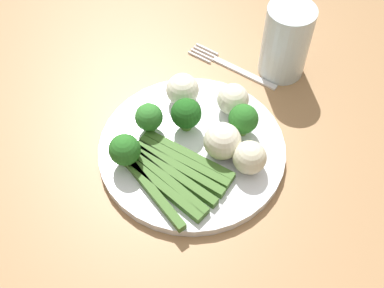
{
  "coord_description": "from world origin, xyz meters",
  "views": [
    {
      "loc": [
        -0.37,
        -0.14,
        1.31
      ],
      "look_at": [
        -0.01,
        0.01,
        0.77
      ],
      "focal_mm": 43.78,
      "sensor_mm": 36.0,
      "label": 1
    }
  ],
  "objects_px": {
    "broccoli_front_left": "(243,119)",
    "cauliflower_near_fork": "(182,90)",
    "asparagus_bundle": "(172,174)",
    "fork": "(231,67)",
    "broccoli_right": "(186,114)",
    "cauliflower_mid": "(233,99)",
    "dining_table": "(198,187)",
    "cauliflower_near_center": "(250,158)",
    "plate": "(192,149)",
    "cauliflower_back_right": "(223,139)",
    "broccoli_left": "(149,118)",
    "water_glass": "(286,41)",
    "broccoli_front": "(125,150)"
  },
  "relations": [
    {
      "from": "asparagus_bundle",
      "to": "broccoli_front_left",
      "type": "xyz_separation_m",
      "value": [
        0.11,
        -0.07,
        0.02
      ]
    },
    {
      "from": "asparagus_bundle",
      "to": "broccoli_front",
      "type": "relative_size",
      "value": 3.05
    },
    {
      "from": "cauliflower_near_center",
      "to": "water_glass",
      "type": "xyz_separation_m",
      "value": [
        0.22,
        0.01,
        0.02
      ]
    },
    {
      "from": "dining_table",
      "to": "broccoli_right",
      "type": "height_order",
      "value": "broccoli_right"
    },
    {
      "from": "broccoli_right",
      "to": "cauliflower_near_center",
      "type": "height_order",
      "value": "broccoli_right"
    },
    {
      "from": "broccoli_right",
      "to": "cauliflower_mid",
      "type": "distance_m",
      "value": 0.08
    },
    {
      "from": "asparagus_bundle",
      "to": "plate",
      "type": "bearing_deg",
      "value": 100.42
    },
    {
      "from": "plate",
      "to": "cauliflower_mid",
      "type": "bearing_deg",
      "value": -20.18
    },
    {
      "from": "dining_table",
      "to": "broccoli_left",
      "type": "relative_size",
      "value": 23.49
    },
    {
      "from": "asparagus_bundle",
      "to": "broccoli_front_left",
      "type": "distance_m",
      "value": 0.13
    },
    {
      "from": "broccoli_front_left",
      "to": "cauliflower_near_center",
      "type": "height_order",
      "value": "broccoli_front_left"
    },
    {
      "from": "cauliflower_near_fork",
      "to": "cauliflower_mid",
      "type": "bearing_deg",
      "value": -82.22
    },
    {
      "from": "dining_table",
      "to": "broccoli_right",
      "type": "relative_size",
      "value": 21.35
    },
    {
      "from": "asparagus_bundle",
      "to": "fork",
      "type": "relative_size",
      "value": 0.99
    },
    {
      "from": "broccoli_front_left",
      "to": "plate",
      "type": "bearing_deg",
      "value": 130.36
    },
    {
      "from": "asparagus_bundle",
      "to": "cauliflower_near_center",
      "type": "height_order",
      "value": "cauliflower_near_center"
    },
    {
      "from": "dining_table",
      "to": "plate",
      "type": "height_order",
      "value": "plate"
    },
    {
      "from": "cauliflower_back_right",
      "to": "cauliflower_near_fork",
      "type": "height_order",
      "value": "cauliflower_back_right"
    },
    {
      "from": "dining_table",
      "to": "asparagus_bundle",
      "type": "relative_size",
      "value": 7.13
    },
    {
      "from": "broccoli_front",
      "to": "cauliflower_mid",
      "type": "xyz_separation_m",
      "value": [
        0.15,
        -0.11,
        -0.01
      ]
    },
    {
      "from": "cauliflower_near_center",
      "to": "water_glass",
      "type": "bearing_deg",
      "value": 2.68
    },
    {
      "from": "broccoli_front_left",
      "to": "cauliflower_mid",
      "type": "relative_size",
      "value": 1.11
    },
    {
      "from": "cauliflower_mid",
      "to": "cauliflower_near_center",
      "type": "height_order",
      "value": "same"
    },
    {
      "from": "broccoli_front_left",
      "to": "cauliflower_mid",
      "type": "xyz_separation_m",
      "value": [
        0.04,
        0.03,
        -0.01
      ]
    },
    {
      "from": "dining_table",
      "to": "cauliflower_mid",
      "type": "distance_m",
      "value": 0.16
    },
    {
      "from": "dining_table",
      "to": "broccoli_front",
      "type": "bearing_deg",
      "value": 128.44
    },
    {
      "from": "water_glass",
      "to": "asparagus_bundle",
      "type": "bearing_deg",
      "value": 162.97
    },
    {
      "from": "water_glass",
      "to": "plate",
      "type": "bearing_deg",
      "value": 160.34
    },
    {
      "from": "cauliflower_back_right",
      "to": "broccoli_front_left",
      "type": "bearing_deg",
      "value": -21.21
    },
    {
      "from": "asparagus_bundle",
      "to": "broccoli_front",
      "type": "distance_m",
      "value": 0.07
    },
    {
      "from": "dining_table",
      "to": "cauliflower_near_fork",
      "type": "bearing_deg",
      "value": 37.32
    },
    {
      "from": "cauliflower_back_right",
      "to": "fork",
      "type": "xyz_separation_m",
      "value": [
        0.18,
        0.05,
        -0.04
      ]
    },
    {
      "from": "cauliflower_near_fork",
      "to": "fork",
      "type": "distance_m",
      "value": 0.12
    },
    {
      "from": "broccoli_right",
      "to": "dining_table",
      "type": "bearing_deg",
      "value": -129.36
    },
    {
      "from": "cauliflower_back_right",
      "to": "cauliflower_mid",
      "type": "relative_size",
      "value": 1.11
    },
    {
      "from": "asparagus_bundle",
      "to": "broccoli_front_left",
      "type": "bearing_deg",
      "value": 75.69
    },
    {
      "from": "broccoli_front_left",
      "to": "broccoli_left",
      "type": "xyz_separation_m",
      "value": [
        -0.05,
        0.13,
        -0.0
      ]
    },
    {
      "from": "broccoli_left",
      "to": "cauliflower_back_right",
      "type": "height_order",
      "value": "cauliflower_back_right"
    },
    {
      "from": "cauliflower_mid",
      "to": "cauliflower_near_fork",
      "type": "xyz_separation_m",
      "value": [
        -0.01,
        0.08,
        0.0
      ]
    },
    {
      "from": "broccoli_left",
      "to": "water_glass",
      "type": "distance_m",
      "value": 0.25
    },
    {
      "from": "broccoli_right",
      "to": "cauliflower_near_center",
      "type": "relative_size",
      "value": 1.17
    },
    {
      "from": "asparagus_bundle",
      "to": "broccoli_left",
      "type": "height_order",
      "value": "broccoli_left"
    },
    {
      "from": "cauliflower_mid",
      "to": "fork",
      "type": "height_order",
      "value": "cauliflower_mid"
    },
    {
      "from": "asparagus_bundle",
      "to": "broccoli_front_left",
      "type": "height_order",
      "value": "broccoli_front_left"
    },
    {
      "from": "broccoli_front_left",
      "to": "cauliflower_near_fork",
      "type": "bearing_deg",
      "value": 76.16
    },
    {
      "from": "broccoli_front_left",
      "to": "cauliflower_near_center",
      "type": "bearing_deg",
      "value": -153.73
    },
    {
      "from": "cauliflower_back_right",
      "to": "cauliflower_mid",
      "type": "distance_m",
      "value": 0.08
    },
    {
      "from": "broccoli_left",
      "to": "cauliflower_mid",
      "type": "height_order",
      "value": "broccoli_left"
    },
    {
      "from": "fork",
      "to": "dining_table",
      "type": "bearing_deg",
      "value": 106.68
    },
    {
      "from": "dining_table",
      "to": "cauliflower_near_center",
      "type": "relative_size",
      "value": 24.9
    }
  ]
}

